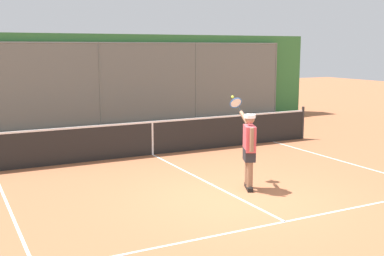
# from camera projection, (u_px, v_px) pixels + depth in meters

# --- Properties ---
(ground_plane) EXTENTS (60.00, 60.00, 0.00)m
(ground_plane) POSITION_uv_depth(u_px,v_px,m) (238.00, 198.00, 9.75)
(ground_plane) COLOR #A8603D
(court_line_markings) EXTENTS (8.42, 10.92, 0.01)m
(court_line_markings) POSITION_uv_depth(u_px,v_px,m) (295.00, 227.00, 8.18)
(court_line_markings) COLOR white
(court_line_markings) RESTS_ON ground
(fence_backdrop) EXTENTS (18.91, 1.37, 3.49)m
(fence_backdrop) POSITION_uv_depth(u_px,v_px,m) (95.00, 81.00, 18.31)
(fence_backdrop) COLOR slate
(fence_backdrop) RESTS_ON ground
(tennis_net) EXTENTS (10.82, 0.09, 1.07)m
(tennis_net) POSITION_uv_depth(u_px,v_px,m) (152.00, 138.00, 13.58)
(tennis_net) COLOR #2D2D2D
(tennis_net) RESTS_ON ground
(tennis_player) EXTENTS (0.53, 1.35, 1.91)m
(tennis_player) POSITION_uv_depth(u_px,v_px,m) (249.00, 146.00, 10.21)
(tennis_player) COLOR black
(tennis_player) RESTS_ON ground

